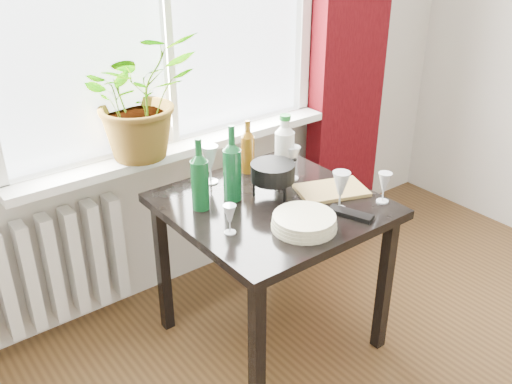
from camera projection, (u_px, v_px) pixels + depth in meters
windowsill at (180, 147)px, 2.79m from camera, size 1.72×0.20×0.04m
curtain at (352, 23)px, 3.17m from camera, size 0.50×0.12×2.56m
radiator at (41, 273)px, 2.61m from camera, size 0.80×0.10×0.55m
table at (272, 220)px, 2.50m from camera, size 0.85×0.85×0.74m
potted_plant at (139, 95)px, 2.52m from camera, size 0.53×0.47×0.57m
wine_bottle_left at (200, 174)px, 2.34m from camera, size 0.09×0.09×0.32m
wine_bottle_right at (232, 163)px, 2.41m from camera, size 0.09×0.09×0.34m
bottle_amber at (248, 146)px, 2.68m from camera, size 0.08×0.08×0.26m
cleaning_bottle at (284, 146)px, 2.61m from camera, size 0.09×0.09×0.32m
wineglass_front_right at (340, 191)px, 2.36m from camera, size 0.10×0.10×0.18m
wineglass_far_right at (384, 187)px, 2.43m from camera, size 0.08×0.08×0.14m
wineglass_back_center at (292, 163)px, 2.63m from camera, size 0.08×0.08×0.17m
wineglass_back_left at (210, 164)px, 2.59m from camera, size 0.09×0.09×0.19m
wineglass_front_left at (230, 219)px, 2.20m from camera, size 0.06×0.06×0.13m
plate_stack at (304, 222)px, 2.25m from camera, size 0.27×0.27×0.06m
fondue_pot at (273, 179)px, 2.49m from camera, size 0.28×0.27×0.15m
tv_remote at (350, 214)px, 2.35m from camera, size 0.12×0.20×0.02m
cutting_board at (332, 190)px, 2.54m from camera, size 0.35×0.29×0.02m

